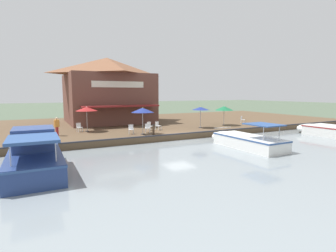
{
  "coord_description": "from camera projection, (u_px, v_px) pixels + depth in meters",
  "views": [
    {
      "loc": [
        20.38,
        -11.67,
        4.32
      ],
      "look_at": [
        -1.0,
        -0.66,
        1.3
      ],
      "focal_mm": 28.0,
      "sensor_mm": 36.0,
      "label": 1
    }
  ],
  "objects": [
    {
      "name": "tree_downstream_bank",
      "position": [
        98.0,
        86.0,
        37.09
      ],
      "size": [
        4.79,
        4.56,
        7.16
      ],
      "color": "brown",
      "rests_on": "quay_deck"
    },
    {
      "name": "patio_umbrella_near_quay_edge",
      "position": [
        224.0,
        108.0,
        30.35
      ],
      "size": [
        2.12,
        2.12,
        2.27
      ],
      "color": "#B7B7B7",
      "rests_on": "quay_deck"
    },
    {
      "name": "mooring_post",
      "position": [
        154.0,
        130.0,
        22.89
      ],
      "size": [
        0.22,
        0.22,
        0.98
      ],
      "color": "#473323",
      "rests_on": "quay_deck"
    },
    {
      "name": "cafe_chair_mid_patio",
      "position": [
        79.0,
        127.0,
        25.36
      ],
      "size": [
        0.55,
        0.55,
        0.85
      ],
      "color": "white",
      "rests_on": "quay_deck"
    },
    {
      "name": "tree_upstream_bank",
      "position": [
        128.0,
        87.0,
        40.06
      ],
      "size": [
        3.71,
        3.53,
        6.61
      ],
      "color": "brown",
      "rests_on": "quay_deck"
    },
    {
      "name": "cafe_chair_far_corner_seat",
      "position": [
        150.0,
        126.0,
        26.28
      ],
      "size": [
        0.54,
        0.54,
        0.85
      ],
      "color": "white",
      "rests_on": "quay_deck"
    },
    {
      "name": "cafe_chair_beside_entrance",
      "position": [
        147.0,
        128.0,
        24.84
      ],
      "size": [
        0.55,
        0.55,
        0.85
      ],
      "color": "white",
      "rests_on": "quay_deck"
    },
    {
      "name": "motorboat_fourth_along",
      "position": [
        243.0,
        140.0,
        20.91
      ],
      "size": [
        6.95,
        2.41,
        2.02
      ],
      "color": "white",
      "rests_on": "river_water"
    },
    {
      "name": "ground_plane",
      "position": [
        179.0,
        141.0,
        23.82
      ],
      "size": [
        220.0,
        220.0,
        0.0
      ],
      "primitive_type": "plane",
      "color": "#4C5B47"
    },
    {
      "name": "patio_umbrella_mid_patio_right",
      "position": [
        87.0,
        109.0,
        25.32
      ],
      "size": [
        2.07,
        2.07,
        2.45
      ],
      "color": "#B7B7B7",
      "rests_on": "quay_deck"
    },
    {
      "name": "person_at_quay_edge",
      "position": [
        57.0,
        124.0,
        22.9
      ],
      "size": [
        0.46,
        0.46,
        1.62
      ],
      "color": "#B23338",
      "rests_on": "quay_deck"
    },
    {
      "name": "cafe_chair_back_row_seat",
      "position": [
        242.0,
        119.0,
        32.85
      ],
      "size": [
        0.59,
        0.59,
        0.85
      ],
      "color": "white",
      "rests_on": "quay_deck"
    },
    {
      "name": "motorboat_outer_channel",
      "position": [
        35.0,
        155.0,
        14.5
      ],
      "size": [
        7.41,
        2.69,
        2.32
      ],
      "color": "navy",
      "rests_on": "river_water"
    },
    {
      "name": "waterfront_restaurant",
      "position": [
        108.0,
        90.0,
        33.83
      ],
      "size": [
        11.69,
        10.5,
        8.22
      ],
      "color": "brown",
      "rests_on": "quay_deck"
    },
    {
      "name": "cafe_chair_facing_river",
      "position": [
        131.0,
        129.0,
        23.99
      ],
      "size": [
        0.53,
        0.53,
        0.85
      ],
      "color": "white",
      "rests_on": "quay_deck"
    },
    {
      "name": "patio_umbrella_by_entrance",
      "position": [
        201.0,
        109.0,
        28.08
      ],
      "size": [
        1.87,
        1.87,
        2.3
      ],
      "color": "#B7B7B7",
      "rests_on": "quay_deck"
    },
    {
      "name": "quay_deck",
      "position": [
        137.0,
        125.0,
        33.48
      ],
      "size": [
        22.0,
        56.0,
        0.6
      ],
      "primitive_type": "cube",
      "color": "brown",
      "rests_on": "ground"
    },
    {
      "name": "quay_edge_fender",
      "position": [
        179.0,
        134.0,
        23.82
      ],
      "size": [
        0.2,
        50.4,
        0.1
      ],
      "primitive_type": "cube",
      "color": "#2D2D33",
      "rests_on": "quay_deck"
    },
    {
      "name": "patio_umbrella_back_row",
      "position": [
        143.0,
        110.0,
        23.51
      ],
      "size": [
        2.03,
        2.03,
        2.46
      ],
      "color": "#B7B7B7",
      "rests_on": "quay_deck"
    },
    {
      "name": "cafe_chair_under_first_umbrella",
      "position": [
        158.0,
        125.0,
        26.57
      ],
      "size": [
        0.57,
        0.57,
        0.85
      ],
      "color": "white",
      "rests_on": "quay_deck"
    }
  ]
}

